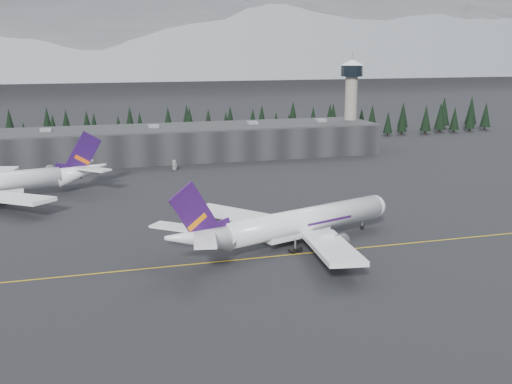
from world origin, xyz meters
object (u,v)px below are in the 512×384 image
object	(u,v)px
terminal	(179,143)
jet_main	(288,225)
control_tower	(351,94)
gse_vehicle_b	(175,169)
gse_vehicle_a	(50,179)

from	to	relation	value
terminal	jet_main	bearing A→B (deg)	-88.89
control_tower	jet_main	bearing A→B (deg)	-120.30
control_tower	terminal	bearing A→B (deg)	-177.71
terminal	jet_main	xyz separation A→B (m)	(2.36, -121.32, -1.29)
terminal	control_tower	world-z (taller)	control_tower
control_tower	jet_main	size ratio (longest dim) A/B	0.64
terminal	gse_vehicle_b	world-z (taller)	terminal
gse_vehicle_b	jet_main	bearing A→B (deg)	-26.42
terminal	gse_vehicle_a	world-z (taller)	terminal
control_tower	gse_vehicle_b	size ratio (longest dim) A/B	9.70
jet_main	gse_vehicle_a	xyz separation A→B (m)	(-51.07, 89.13, -4.25)
terminal	jet_main	distance (m)	121.35
terminal	jet_main	world-z (taller)	jet_main
jet_main	gse_vehicle_b	xyz separation A→B (m)	(-8.60, 96.30, -4.35)
terminal	gse_vehicle_a	distance (m)	58.65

